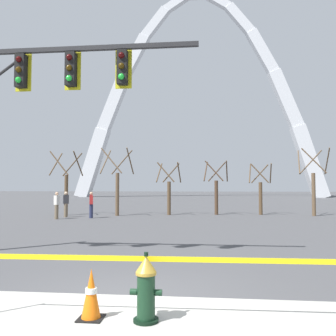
{
  "coord_description": "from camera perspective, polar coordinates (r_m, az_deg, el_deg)",
  "views": [
    {
      "loc": [
        1.27,
        -6.01,
        1.94
      ],
      "look_at": [
        0.13,
        5.0,
        2.5
      ],
      "focal_mm": 38.16,
      "sensor_mm": 36.0,
      "label": 1
    }
  ],
  "objects": [
    {
      "name": "tree_right_mid",
      "position": [
        25.01,
        14.55,
        -3.73
      ],
      "size": [
        1.61,
        1.62,
        3.46
      ],
      "color": "brown",
      "rests_on": "ground"
    },
    {
      "name": "traffic_signal_gantry",
      "position": [
        10.8,
        -24.48,
        10.55
      ],
      "size": [
        7.82,
        0.44,
        6.0
      ],
      "color": "#232326",
      "rests_on": "ground"
    },
    {
      "name": "caution_tape_barrier",
      "position": [
        5.46,
        2.0,
        -16.49
      ],
      "size": [
        5.69,
        0.16,
        0.94
      ],
      "color": "#232326",
      "rests_on": "ground"
    },
    {
      "name": "traffic_cone_by_hydrant",
      "position": [
        5.63,
        -12.17,
        -19.14
      ],
      "size": [
        0.36,
        0.36,
        0.73
      ],
      "color": "black",
      "rests_on": "ground"
    },
    {
      "name": "tree_left_mid",
      "position": [
        23.71,
        -8.1,
        -2.83
      ],
      "size": [
        2.02,
        2.04,
        4.4
      ],
      "color": "brown",
      "rests_on": "ground"
    },
    {
      "name": "pedestrian_standing_center",
      "position": [
        23.27,
        -16.0,
        -5.55
      ],
      "size": [
        0.39,
        0.34,
        1.59
      ],
      "color": "brown",
      "rests_on": "ground"
    },
    {
      "name": "pedestrian_walking_left",
      "position": [
        22.03,
        -17.36,
        -5.68
      ],
      "size": [
        0.39,
        0.37,
        1.59
      ],
      "color": "brown",
      "rests_on": "ground"
    },
    {
      "name": "fire_hydrant",
      "position": [
        5.41,
        -3.51,
        -18.7
      ],
      "size": [
        0.46,
        0.48,
        0.99
      ],
      "color": "black",
      "rests_on": "ground"
    },
    {
      "name": "tree_center_right",
      "position": [
        24.5,
        7.71,
        -3.63
      ],
      "size": [
        1.69,
        1.7,
        3.64
      ],
      "color": "#473323",
      "rests_on": "ground"
    },
    {
      "name": "tree_far_left",
      "position": [
        24.86,
        -15.94,
        -2.92
      ],
      "size": [
        1.95,
        1.96,
        4.24
      ],
      "color": "brown",
      "rests_on": "ground"
    },
    {
      "name": "tree_center_left",
      "position": [
        24.1,
        0.15,
        -3.79
      ],
      "size": [
        1.64,
        1.65,
        3.53
      ],
      "color": "brown",
      "rests_on": "ground"
    },
    {
      "name": "ground_plane",
      "position": [
        6.45,
        -6.11,
        -20.4
      ],
      "size": [
        240.0,
        240.0,
        0.0
      ],
      "primitive_type": "plane",
      "color": "#474749"
    },
    {
      "name": "monument_arch",
      "position": [
        64.15,
        4.72,
        10.07
      ],
      "size": [
        43.85,
        2.3,
        37.07
      ],
      "color": "silver",
      "rests_on": "ground"
    },
    {
      "name": "tree_far_right",
      "position": [
        25.1,
        22.2,
        -2.67
      ],
      "size": [
        2.01,
        2.03,
        4.37
      ],
      "color": "brown",
      "rests_on": "ground"
    },
    {
      "name": "pedestrian_walking_right",
      "position": [
        22.21,
        -12.16,
        -5.73
      ],
      "size": [
        0.29,
        0.38,
        1.59
      ],
      "color": "#232847",
      "rests_on": "ground"
    }
  ]
}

